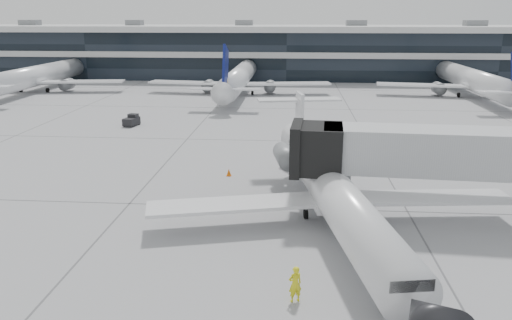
{
  "coord_description": "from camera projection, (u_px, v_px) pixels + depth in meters",
  "views": [
    {
      "loc": [
        1.93,
        -33.36,
        13.21
      ],
      "look_at": [
        -0.95,
        3.24,
        2.6
      ],
      "focal_mm": 35.0,
      "sensor_mm": 36.0,
      "label": 1
    }
  ],
  "objects": [
    {
      "name": "ground",
      "position": [
        266.0,
        208.0,
        35.77
      ],
      "size": [
        220.0,
        220.0,
        0.0
      ],
      "primitive_type": "plane",
      "color": "#949496",
      "rests_on": "ground"
    },
    {
      "name": "bg_jet_center",
      "position": [
        239.0,
        93.0,
        89.04
      ],
      "size": [
        32.0,
        40.0,
        9.6
      ],
      "primitive_type": null,
      "color": "white",
      "rests_on": "ground"
    },
    {
      "name": "bg_jet_left",
      "position": [
        40.0,
        91.0,
        91.84
      ],
      "size": [
        32.0,
        40.0,
        9.6
      ],
      "primitive_type": null,
      "color": "white",
      "rests_on": "ground"
    },
    {
      "name": "far_tug",
      "position": [
        132.0,
        121.0,
        62.36
      ],
      "size": [
        1.77,
        2.47,
        1.43
      ],
      "rotation": [
        0.0,
        0.0,
        -0.21
      ],
      "color": "black",
      "rests_on": "ground"
    },
    {
      "name": "traffic_cone",
      "position": [
        229.0,
        172.0,
        42.81
      ],
      "size": [
        0.5,
        0.5,
        0.64
      ],
      "rotation": [
        0.0,
        0.0,
        0.19
      ],
      "color": "#D75C0B",
      "rests_on": "ground"
    },
    {
      "name": "ramp_worker",
      "position": [
        295.0,
        284.0,
        23.75
      ],
      "size": [
        0.8,
        0.7,
        1.86
      ],
      "primitive_type": "imported",
      "rotation": [
        0.0,
        0.0,
        3.6
      ],
      "color": "yellow",
      "rests_on": "ground"
    },
    {
      "name": "bg_jet_right",
      "position": [
        470.0,
        96.0,
        86.03
      ],
      "size": [
        32.0,
        40.0,
        9.6
      ],
      "primitive_type": null,
      "color": "white",
      "rests_on": "ground"
    },
    {
      "name": "regional_jet",
      "position": [
        333.0,
        190.0,
        32.26
      ],
      "size": [
        23.94,
        29.84,
        6.92
      ],
      "rotation": [
        0.0,
        0.0,
        0.18
      ],
      "color": "silver",
      "rests_on": "ground"
    },
    {
      "name": "terminal",
      "position": [
        287.0,
        54.0,
        112.91
      ],
      "size": [
        170.0,
        22.0,
        10.0
      ],
      "primitive_type": "cube",
      "color": "black",
      "rests_on": "ground"
    },
    {
      "name": "jet_bridge",
      "position": [
        464.0,
        153.0,
        32.03
      ],
      "size": [
        20.2,
        5.2,
        6.48
      ],
      "rotation": [
        0.0,
        0.0,
        -0.07
      ],
      "color": "silver",
      "rests_on": "ground"
    }
  ]
}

